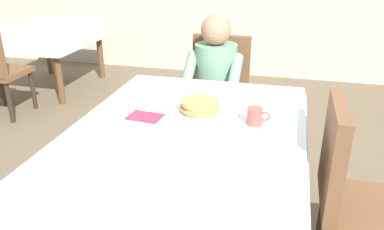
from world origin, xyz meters
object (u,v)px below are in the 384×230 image
object	(u,v)px
fork_left_of_plate	(164,112)
chair_diner	(218,90)
plate_breakfast	(200,113)
background_table_far	(49,35)
breakfast_stack	(200,106)
syrup_pitcher	(164,97)
dining_table_main	(187,145)
cup_coffee	(255,116)
knife_right_of_plate	(236,119)
diner_person	(215,79)
spoon_near_edge	(194,142)
chair_right_side	(351,189)

from	to	relation	value
fork_left_of_plate	chair_diner	bearing A→B (deg)	-3.17
chair_diner	fork_left_of_plate	size ratio (longest dim) A/B	5.17
plate_breakfast	background_table_far	bearing A→B (deg)	137.11
chair_diner	plate_breakfast	xyz separation A→B (m)	(0.09, -0.99, 0.22)
breakfast_stack	syrup_pitcher	world-z (taller)	breakfast_stack
chair_diner	background_table_far	distance (m)	2.44
dining_table_main	plate_breakfast	size ratio (longest dim) A/B	5.44
dining_table_main	plate_breakfast	world-z (taller)	plate_breakfast
cup_coffee	knife_right_of_plate	world-z (taller)	cup_coffee
cup_coffee	syrup_pitcher	xyz separation A→B (m)	(-0.51, 0.16, -0.01)
plate_breakfast	background_table_far	world-z (taller)	plate_breakfast
background_table_far	knife_right_of_plate	bearing A→B (deg)	-40.86
breakfast_stack	cup_coffee	distance (m)	0.29
cup_coffee	syrup_pitcher	distance (m)	0.54
diner_person	cup_coffee	world-z (taller)	diner_person
dining_table_main	syrup_pitcher	distance (m)	0.38
chair_diner	breakfast_stack	world-z (taller)	chair_diner
cup_coffee	spoon_near_edge	size ratio (longest dim) A/B	0.75
chair_right_side	syrup_pitcher	bearing A→B (deg)	-106.74
plate_breakfast	diner_person	bearing A→B (deg)	96.09
plate_breakfast	knife_right_of_plate	bearing A→B (deg)	-6.01
diner_person	chair_diner	bearing A→B (deg)	-90.00
plate_breakfast	fork_left_of_plate	distance (m)	0.19
chair_right_side	spoon_near_edge	world-z (taller)	chair_right_side
syrup_pitcher	fork_left_of_plate	size ratio (longest dim) A/B	0.44
chair_diner	chair_right_side	bearing A→B (deg)	125.62
cup_coffee	breakfast_stack	bearing A→B (deg)	170.78
dining_table_main	plate_breakfast	distance (m)	0.21
knife_right_of_plate	background_table_far	world-z (taller)	knife_right_of_plate
dining_table_main	spoon_near_edge	bearing A→B (deg)	-63.59
fork_left_of_plate	spoon_near_edge	bearing A→B (deg)	-138.93
syrup_pitcher	spoon_near_edge	size ratio (longest dim) A/B	0.53
plate_breakfast	dining_table_main	bearing A→B (deg)	-96.68
fork_left_of_plate	background_table_far	world-z (taller)	fork_left_of_plate
dining_table_main	background_table_far	xyz separation A→B (m)	(-2.24, 2.28, -0.03)
diner_person	breakfast_stack	world-z (taller)	diner_person
cup_coffee	knife_right_of_plate	distance (m)	0.11
chair_right_side	syrup_pitcher	distance (m)	1.05
chair_right_side	chair_diner	bearing A→B (deg)	-144.38
breakfast_stack	diner_person	bearing A→B (deg)	95.94
dining_table_main	syrup_pitcher	xyz separation A→B (m)	(-0.21, 0.29, 0.13)
chair_diner	cup_coffee	world-z (taller)	chair_diner
chair_right_side	background_table_far	bearing A→B (deg)	-127.16
syrup_pitcher	background_table_far	world-z (taller)	syrup_pitcher
dining_table_main	plate_breakfast	bearing A→B (deg)	83.32
diner_person	knife_right_of_plate	distance (m)	0.90
dining_table_main	syrup_pitcher	size ratio (longest dim) A/B	19.05
dining_table_main	breakfast_stack	bearing A→B (deg)	83.91
knife_right_of_plate	spoon_near_edge	size ratio (longest dim) A/B	1.33
diner_person	dining_table_main	bearing A→B (deg)	93.81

